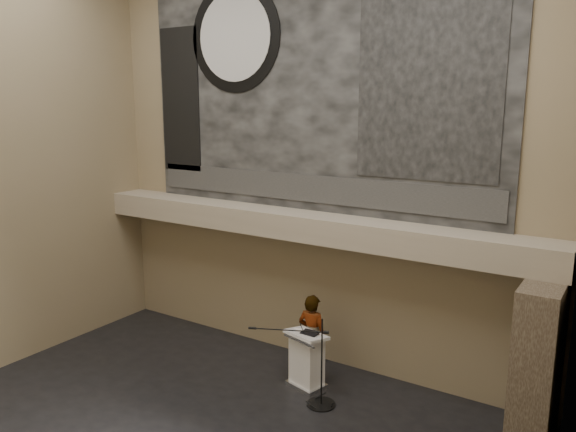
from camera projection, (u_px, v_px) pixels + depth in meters
The scene contains 17 objects.
wall_back at pixel (309, 158), 11.30m from camera, with size 10.00×0.02×8.50m, color #857554.
wall_right at pixel (546, 222), 5.35m from camera, with size 0.02×8.00×8.50m, color #857554.
soffit at pixel (299, 225), 11.23m from camera, with size 10.00×0.80×0.50m, color gray.
sprinkler_left at pixel (235, 229), 12.10m from camera, with size 0.04×0.04×0.06m, color #B2893D.
sprinkler_right at pixel (386, 253), 10.24m from camera, with size 0.04×0.04×0.06m, color #B2893D.
banner at pixel (309, 85), 10.98m from camera, with size 8.00×0.05×5.00m, color black.
banner_text_strip at pixel (308, 188), 11.36m from camera, with size 7.76×0.02×0.55m, color #2E2E2E.
banner_clock_rim at pixel (235, 37), 11.71m from camera, with size 2.30×2.30×0.02m, color black.
banner_clock_face at pixel (234, 37), 11.69m from camera, with size 1.84×1.84×0.02m, color silver.
banner_building_print at pixel (428, 76), 9.66m from camera, with size 2.60×0.02×3.60m, color black.
banner_brick_print at pixel (180, 100), 12.82m from camera, with size 1.10×0.02×3.20m, color black.
stone_pier at pixel (537, 366), 8.72m from camera, with size 0.60×1.40×2.70m, color #423528.
lectern at pixel (307, 360), 10.68m from camera, with size 0.86×0.70×1.14m.
binder at pixel (310, 333), 10.51m from camera, with size 0.30×0.24×0.04m, color black.
papers at pixel (298, 332), 10.61m from camera, with size 0.23×0.32×0.01m, color white.
speaker_person at pixel (312, 336), 11.02m from camera, with size 0.62×0.41×1.70m, color silver.
mic_stand at pixel (319, 392), 10.09m from camera, with size 1.46×0.82×1.65m.
Camera 1 is at (5.76, -5.73, 5.39)m, focal length 35.00 mm.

